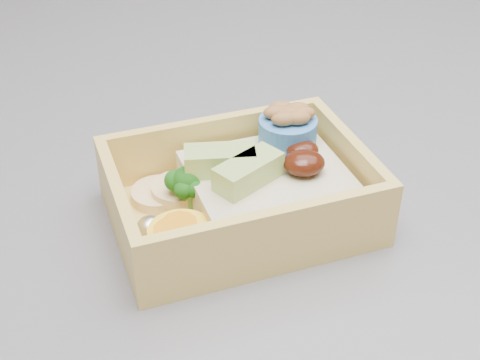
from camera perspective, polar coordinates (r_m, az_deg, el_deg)
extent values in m
cube|color=brown|center=(1.96, 0.46, 12.13)|extent=(3.20, 0.60, 0.90)
cube|color=#37363B|center=(0.63, 16.01, 3.18)|extent=(1.24, 0.84, 0.04)
cube|color=#DDBB5B|center=(0.48, 0.00, -2.98)|extent=(0.20, 0.16, 0.01)
cube|color=#DDBB5B|center=(0.51, -2.29, 3.20)|extent=(0.17, 0.05, 0.04)
cube|color=#DDBB5B|center=(0.42, 2.79, -5.00)|extent=(0.17, 0.05, 0.04)
cube|color=#DDBB5B|center=(0.49, 9.28, 1.46)|extent=(0.03, 0.11, 0.04)
cube|color=#DDBB5B|center=(0.44, -10.25, -2.63)|extent=(0.03, 0.11, 0.04)
cube|color=tan|center=(0.47, 2.46, -0.75)|extent=(0.13, 0.12, 0.03)
ellipsoid|color=#341107|center=(0.46, 5.48, 1.46)|extent=(0.03, 0.03, 0.02)
ellipsoid|color=#341107|center=(0.48, 5.35, 2.56)|extent=(0.03, 0.02, 0.01)
cube|color=#A2C466|center=(0.45, 0.72, 0.71)|extent=(0.05, 0.05, 0.02)
cube|color=#A2C466|center=(0.46, -1.72, 1.68)|extent=(0.05, 0.02, 0.02)
cylinder|color=#66A257|center=(0.47, -4.48, -1.76)|extent=(0.01, 0.01, 0.02)
sphere|color=#185613|center=(0.46, -4.58, -0.01)|extent=(0.02, 0.02, 0.02)
sphere|color=#185613|center=(0.47, -3.78, 0.24)|extent=(0.02, 0.02, 0.02)
sphere|color=#185613|center=(0.46, -5.55, -0.04)|extent=(0.02, 0.02, 0.02)
sphere|color=#185613|center=(0.46, -3.98, -0.70)|extent=(0.01, 0.01, 0.01)
sphere|color=#185613|center=(0.46, -4.83, -0.80)|extent=(0.01, 0.01, 0.01)
sphere|color=#185613|center=(0.47, -4.86, 0.28)|extent=(0.01, 0.01, 0.01)
cylinder|color=yellow|center=(0.43, -5.02, -5.21)|extent=(0.04, 0.04, 0.02)
cylinder|color=orange|center=(0.43, -5.21, -3.78)|extent=(0.02, 0.02, 0.00)
cylinder|color=orange|center=(0.42, -5.87, -4.32)|extent=(0.02, 0.02, 0.00)
cylinder|color=#DDC07F|center=(0.49, -6.98, -1.21)|extent=(0.04, 0.04, 0.01)
cylinder|color=#DDC07F|center=(0.48, -5.28, -0.81)|extent=(0.04, 0.04, 0.01)
ellipsoid|color=white|center=(0.49, -3.74, 0.52)|extent=(0.02, 0.02, 0.02)
ellipsoid|color=white|center=(0.45, -7.63, -4.14)|extent=(0.02, 0.02, 0.02)
cylinder|color=#3A79C6|center=(0.49, 4.09, 4.17)|extent=(0.04, 0.04, 0.02)
ellipsoid|color=brown|center=(0.48, 4.16, 5.67)|extent=(0.02, 0.02, 0.01)
ellipsoid|color=brown|center=(0.49, 4.93, 6.04)|extent=(0.02, 0.02, 0.01)
ellipsoid|color=brown|center=(0.49, 3.08, 5.79)|extent=(0.02, 0.02, 0.01)
ellipsoid|color=brown|center=(0.48, 4.96, 5.31)|extent=(0.02, 0.02, 0.01)
ellipsoid|color=brown|center=(0.48, 3.79, 5.23)|extent=(0.02, 0.02, 0.01)
ellipsoid|color=brown|center=(0.49, 5.36, 5.69)|extent=(0.02, 0.02, 0.01)
ellipsoid|color=brown|center=(0.49, 3.50, 6.16)|extent=(0.02, 0.02, 0.01)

